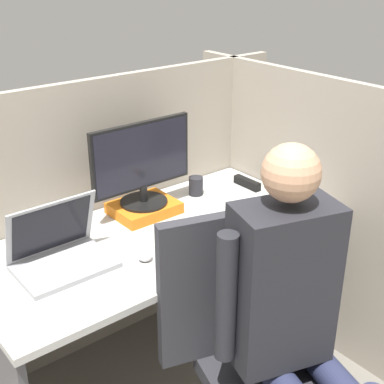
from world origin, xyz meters
name	(u,v)px	position (x,y,z in m)	size (l,w,h in m)	color
cubicle_panel_back	(109,217)	(0.00, 0.76, 0.68)	(2.06, 0.04, 1.36)	gray
cubicle_panel_right	(292,204)	(0.80, 0.29, 0.68)	(0.04, 1.38, 1.36)	gray
desk	(156,270)	(0.00, 0.37, 0.57)	(1.56, 0.74, 0.75)	#B7B7B2
paper_box	(144,208)	(0.08, 0.57, 0.78)	(0.29, 0.23, 0.05)	orange
monitor	(142,162)	(0.08, 0.57, 1.01)	(0.51, 0.22, 0.39)	black
laptop	(61,254)	(-0.43, 0.39, 0.80)	(0.36, 0.26, 0.27)	#99999E
mouse	(145,256)	(-0.15, 0.22, 0.77)	(0.06, 0.06, 0.04)	silver
stapler	(247,183)	(0.66, 0.48, 0.77)	(0.04, 0.17, 0.04)	black
carrot_toy	(247,229)	(0.32, 0.13, 0.77)	(0.04, 0.13, 0.04)	orange
office_chair	(249,351)	(0.00, -0.22, 0.51)	(0.58, 0.63, 1.03)	#2D2D33
person	(294,310)	(0.05, -0.37, 0.77)	(0.46, 0.49, 1.35)	#282D4C
coffee_mug	(196,186)	(0.40, 0.58, 0.80)	(0.07, 0.07, 0.09)	#232328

